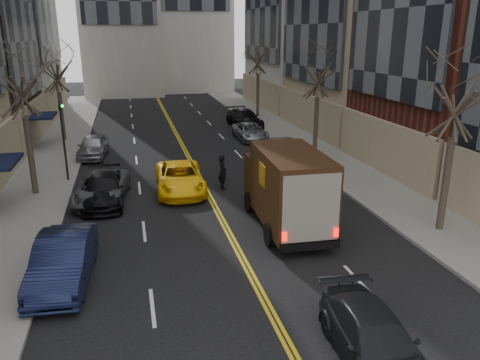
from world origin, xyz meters
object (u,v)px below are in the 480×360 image
object	(u,v)px
ups_truck	(287,189)
taxi	(180,178)
pedestrian	(222,172)
observer_sedan	(375,341)

from	to	relation	value
ups_truck	taxi	size ratio (longest dim) A/B	1.22
taxi	pedestrian	bearing A→B (deg)	-0.13
ups_truck	taxi	world-z (taller)	ups_truck
taxi	observer_sedan	bearing A→B (deg)	-75.42
ups_truck	observer_sedan	distance (m)	9.02
ups_truck	pedestrian	xyz separation A→B (m)	(-1.64, 5.84, -0.82)
ups_truck	pedestrian	distance (m)	6.12
observer_sedan	pedestrian	world-z (taller)	pedestrian
observer_sedan	taxi	distance (m)	15.21
taxi	pedestrian	world-z (taller)	pedestrian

